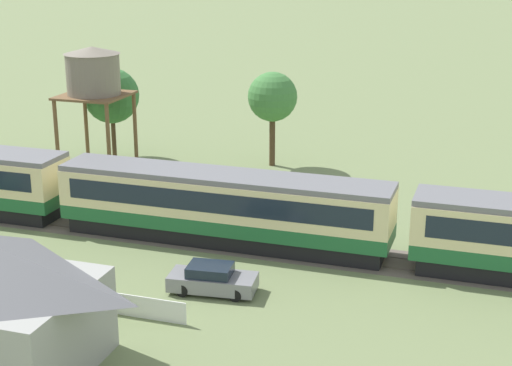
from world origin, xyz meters
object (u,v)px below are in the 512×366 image
(passenger_train, at_px, (227,205))
(yard_tree_1, at_px, (272,97))
(parked_car_grey, at_px, (212,279))
(yard_tree_2, at_px, (111,96))
(water_tower, at_px, (93,74))

(passenger_train, bearing_deg, yard_tree_1, 97.96)
(parked_car_grey, height_order, yard_tree_1, yard_tree_1)
(parked_car_grey, height_order, yard_tree_2, yard_tree_2)
(passenger_train, height_order, yard_tree_2, yard_tree_2)
(parked_car_grey, relative_size, yard_tree_1, 0.62)
(passenger_train, bearing_deg, parked_car_grey, -76.57)
(water_tower, distance_m, yard_tree_1, 12.90)
(parked_car_grey, bearing_deg, yard_tree_1, 93.31)
(passenger_train, xyz_separation_m, water_tower, (-13.71, 10.17, 4.91))
(yard_tree_2, bearing_deg, parked_car_grey, -51.83)
(passenger_train, relative_size, parked_car_grey, 22.55)
(parked_car_grey, xyz_separation_m, yard_tree_2, (-16.03, 20.39, 4.13))
(yard_tree_1, bearing_deg, parked_car_grey, -80.46)
(yard_tree_1, bearing_deg, passenger_train, -82.04)
(parked_car_grey, bearing_deg, water_tower, 126.56)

